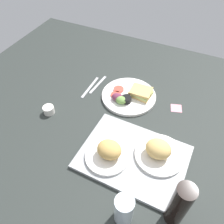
{
  "coord_description": "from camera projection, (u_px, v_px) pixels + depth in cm",
  "views": [
    {
      "loc": [
        -30.46,
        72.2,
        87.21
      ],
      "look_at": [
        2.0,
        3.0,
        4.0
      ],
      "focal_mm": 36.74,
      "sensor_mm": 36.0,
      "label": 1
    }
  ],
  "objects": [
    {
      "name": "knife",
      "position": [
        90.0,
        87.0,
        1.31
      ],
      "size": [
        1.57,
        19.01,
        0.5
      ],
      "primitive_type": "cube",
      "rotation": [
        0.0,
        0.0,
        1.58
      ],
      "color": "#B7B7BC",
      "rests_on": "ground_plane"
    },
    {
      "name": "fork",
      "position": [
        98.0,
        84.0,
        1.33
      ],
      "size": [
        2.73,
        17.06,
        0.5
      ],
      "primitive_type": "cube",
      "rotation": [
        0.0,
        0.0,
        1.49
      ],
      "color": "#B7B7BC",
      "rests_on": "ground_plane"
    },
    {
      "name": "ground_plane",
      "position": [
        118.0,
        117.0,
        1.18
      ],
      "size": [
        190.0,
        150.0,
        3.0
      ],
      "primitive_type": "cube",
      "color": "#282D2B"
    },
    {
      "name": "espresso_cup",
      "position": [
        49.0,
        110.0,
        1.17
      ],
      "size": [
        5.6,
        5.6,
        4.0
      ],
      "primitive_type": "cylinder",
      "color": "silver",
      "rests_on": "ground_plane"
    },
    {
      "name": "bread_plate_near",
      "position": [
        159.0,
        151.0,
        0.97
      ],
      "size": [
        21.24,
        21.24,
        8.82
      ],
      "color": "white",
      "rests_on": "serving_tray"
    },
    {
      "name": "serving_tray",
      "position": [
        133.0,
        157.0,
        0.99
      ],
      "size": [
        45.73,
        34.01,
        1.6
      ],
      "primitive_type": "cube",
      "rotation": [
        0.0,
        0.0,
        -0.02
      ],
      "color": "#9EA0A3",
      "rests_on": "ground_plane"
    },
    {
      "name": "bread_plate_far",
      "position": [
        108.0,
        152.0,
        0.96
      ],
      "size": [
        19.08,
        19.08,
        8.56
      ],
      "color": "white",
      "rests_on": "serving_tray"
    },
    {
      "name": "sticky_note",
      "position": [
        176.0,
        108.0,
        1.2
      ],
      "size": [
        7.02,
        7.02,
        0.12
      ],
      "primitive_type": "cube",
      "rotation": [
        0.0,
        0.0,
        0.3
      ],
      "color": "pink",
      "rests_on": "ground_plane"
    },
    {
      "name": "drinking_glass",
      "position": [
        124.0,
        210.0,
        0.78
      ],
      "size": [
        6.84,
        6.84,
        13.92
      ],
      "primitive_type": "cylinder",
      "color": "silver",
      "rests_on": "ground_plane"
    },
    {
      "name": "soda_bottle",
      "position": [
        179.0,
        205.0,
        0.75
      ],
      "size": [
        6.4,
        6.4,
        23.17
      ],
      "primitive_type": "cylinder",
      "color": "black",
      "rests_on": "ground_plane"
    },
    {
      "name": "plate_with_salad",
      "position": [
        129.0,
        96.0,
        1.24
      ],
      "size": [
        29.5,
        29.5,
        5.4
      ],
      "color": "white",
      "rests_on": "ground_plane"
    }
  ]
}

